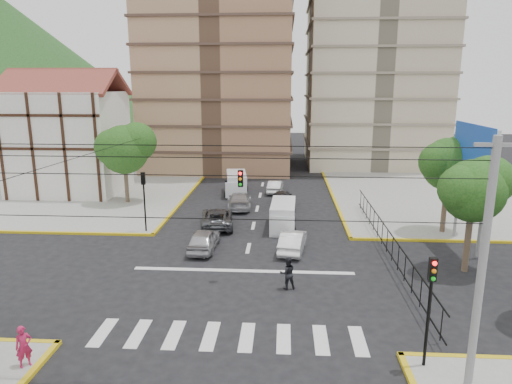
# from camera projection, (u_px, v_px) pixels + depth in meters

# --- Properties ---
(ground) EXTENTS (160.00, 160.00, 0.00)m
(ground) POSITION_uv_depth(u_px,v_px,m) (241.00, 279.00, 25.67)
(ground) COLOR black
(ground) RESTS_ON ground
(sidewalk_nw) EXTENTS (26.00, 26.00, 0.15)m
(sidewalk_nw) POSITION_uv_depth(u_px,v_px,m) (64.00, 192.00, 46.28)
(sidewalk_nw) COLOR gray
(sidewalk_nw) RESTS_ON ground
(sidewalk_ne) EXTENTS (26.00, 26.00, 0.15)m
(sidewalk_ne) POSITION_uv_depth(u_px,v_px,m) (467.00, 197.00, 43.87)
(sidewalk_ne) COLOR gray
(sidewalk_ne) RESTS_ON ground
(crosswalk_stripes) EXTENTS (12.00, 2.40, 0.01)m
(crosswalk_stripes) POSITION_uv_depth(u_px,v_px,m) (229.00, 336.00, 19.84)
(crosswalk_stripes) COLOR silver
(crosswalk_stripes) RESTS_ON ground
(stop_line) EXTENTS (13.00, 0.40, 0.01)m
(stop_line) POSITION_uv_depth(u_px,v_px,m) (243.00, 271.00, 26.84)
(stop_line) COLOR silver
(stop_line) RESTS_ON ground
(tudor_building) EXTENTS (10.80, 8.05, 12.23)m
(tudor_building) POSITION_uv_depth(u_px,v_px,m) (69.00, 141.00, 45.03)
(tudor_building) COLOR silver
(tudor_building) RESTS_ON ground
(distant_hill) EXTENTS (70.00, 70.00, 28.00)m
(distant_hill) POSITION_uv_depth(u_px,v_px,m) (7.00, 68.00, 93.74)
(distant_hill) COLOR #1C4416
(distant_hill) RESTS_ON ground
(park_fence) EXTENTS (0.10, 22.50, 1.66)m
(park_fence) POSITION_uv_depth(u_px,v_px,m) (386.00, 254.00, 29.50)
(park_fence) COLOR black
(park_fence) RESTS_ON ground
(billboard) EXTENTS (0.36, 6.20, 8.10)m
(billboard) POSITION_uv_depth(u_px,v_px,m) (473.00, 159.00, 29.24)
(billboard) COLOR slate
(billboard) RESTS_ON ground
(tree_park_a) EXTENTS (4.41, 3.60, 6.83)m
(tree_park_a) POSITION_uv_depth(u_px,v_px,m) (475.00, 188.00, 25.68)
(tree_park_a) COLOR #473828
(tree_park_a) RESTS_ON ground
(tree_park_c) EXTENTS (4.65, 3.80, 7.25)m
(tree_park_c) POSITION_uv_depth(u_px,v_px,m) (450.00, 162.00, 32.35)
(tree_park_c) COLOR #473828
(tree_park_c) RESTS_ON ground
(tree_tudor) EXTENTS (5.39, 4.40, 7.43)m
(tree_tudor) POSITION_uv_depth(u_px,v_px,m) (125.00, 147.00, 40.74)
(tree_tudor) COLOR #473828
(tree_tudor) RESTS_ON ground
(traffic_light_se) EXTENTS (0.28, 0.22, 4.40)m
(traffic_light_se) POSITION_uv_depth(u_px,v_px,m) (430.00, 294.00, 16.91)
(traffic_light_se) COLOR black
(traffic_light_se) RESTS_ON ground
(traffic_light_nw) EXTENTS (0.28, 0.22, 4.40)m
(traffic_light_nw) POSITION_uv_depth(u_px,v_px,m) (144.00, 192.00, 33.00)
(traffic_light_nw) COLOR black
(traffic_light_nw) RESTS_ON ground
(traffic_light_hanging) EXTENTS (18.00, 9.12, 0.92)m
(traffic_light_hanging) POSITION_uv_depth(u_px,v_px,m) (237.00, 185.00, 22.33)
(traffic_light_hanging) COLOR black
(traffic_light_hanging) RESTS_ON ground
(utility_pole_se) EXTENTS (1.40, 0.28, 9.00)m
(utility_pole_se) POSITION_uv_depth(u_px,v_px,m) (482.00, 266.00, 15.29)
(utility_pole_se) COLOR slate
(utility_pole_se) RESTS_ON ground
(van_right_lane) EXTENTS (1.94, 4.58, 2.04)m
(van_right_lane) POSITION_uv_depth(u_px,v_px,m) (283.00, 217.00, 34.27)
(van_right_lane) COLOR silver
(van_right_lane) RESTS_ON ground
(van_left_lane) EXTENTS (2.48, 4.96, 2.14)m
(van_left_lane) POSITION_uv_depth(u_px,v_px,m) (236.00, 184.00, 45.10)
(van_left_lane) COLOR silver
(van_left_lane) RESTS_ON ground
(car_silver_front_left) EXTENTS (1.82, 4.24, 1.43)m
(car_silver_front_left) POSITION_uv_depth(u_px,v_px,m) (204.00, 240.00, 30.08)
(car_silver_front_left) COLOR #ADADB2
(car_silver_front_left) RESTS_ON ground
(car_white_front_right) EXTENTS (2.04, 4.32, 1.37)m
(car_white_front_right) POSITION_uv_depth(u_px,v_px,m) (293.00, 241.00, 29.89)
(car_white_front_right) COLOR white
(car_white_front_right) RESTS_ON ground
(car_grey_mid_left) EXTENTS (3.00, 5.33, 1.41)m
(car_grey_mid_left) POSITION_uv_depth(u_px,v_px,m) (217.00, 218.00, 35.06)
(car_grey_mid_left) COLOR #4F5256
(car_grey_mid_left) RESTS_ON ground
(car_silver_rear_left) EXTENTS (2.30, 4.97, 1.41)m
(car_silver_rear_left) POSITION_uv_depth(u_px,v_px,m) (240.00, 200.00, 40.29)
(car_silver_rear_left) COLOR #B0B0B5
(car_silver_rear_left) RESTS_ON ground
(car_darkgrey_mid_right) EXTENTS (1.92, 4.36, 1.46)m
(car_darkgrey_mid_right) POSITION_uv_depth(u_px,v_px,m) (282.00, 198.00, 41.01)
(car_darkgrey_mid_right) COLOR #2A2A2D
(car_darkgrey_mid_right) RESTS_ON ground
(car_white_rear_right) EXTENTS (1.67, 3.94, 1.26)m
(car_white_rear_right) POSITION_uv_depth(u_px,v_px,m) (275.00, 187.00, 46.02)
(car_white_rear_right) COLOR silver
(car_white_rear_right) RESTS_ON ground
(pedestrian_sw_corner) EXTENTS (0.71, 0.70, 1.66)m
(pedestrian_sw_corner) POSITION_uv_depth(u_px,v_px,m) (24.00, 346.00, 17.35)
(pedestrian_sw_corner) COLOR #AF1B46
(pedestrian_sw_corner) RESTS_ON sidewalk_sw
(pedestrian_crosswalk) EXTENTS (1.01, 0.87, 1.78)m
(pedestrian_crosswalk) POSITION_uv_depth(u_px,v_px,m) (287.00, 273.00, 24.31)
(pedestrian_crosswalk) COLOR black
(pedestrian_crosswalk) RESTS_ON ground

